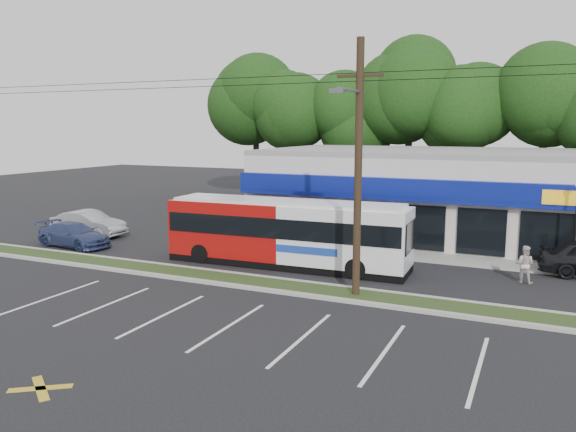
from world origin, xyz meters
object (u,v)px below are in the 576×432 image
Objects in this scene: metrobus at (286,231)px; pedestrian_b at (524,264)px; utility_pole at (354,161)px; car_silver at (89,224)px; pedestrian_a at (401,241)px; car_blue at (74,235)px.

pedestrian_b is (10.65, 1.50, -0.88)m from metrobus.
car_silver is at bearing 164.21° from utility_pole.
metrobus is 2.52× the size of car_silver.
utility_pole is at bearing 46.80° from pedestrian_b.
pedestrian_b is at bearing 39.44° from utility_pole.
pedestrian_a is (4.67, 3.94, -0.79)m from metrobus.
utility_pole is 10.48× the size of car_silver.
car_blue is 18.13m from pedestrian_a.
utility_pole reaches higher than pedestrian_b.
utility_pole is 9.21m from pedestrian_b.
car_blue is at bearing -153.00° from car_silver.
car_blue is (1.51, -2.73, -0.11)m from car_silver.
pedestrian_a is at bearing 37.99° from metrobus.
pedestrian_b is (5.98, -2.44, -0.08)m from pedestrian_a.
utility_pole is 4.16× the size of metrobus.
metrobus reaches higher than car_blue.
metrobus is 12.85m from car_blue.
pedestrian_a reaches higher than car_silver.
car_blue is 2.82× the size of pedestrian_b.
metrobus is 14.42m from car_silver.
car_blue is at bearing -177.70° from metrobus.
utility_pole is 27.52× the size of pedestrian_a.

